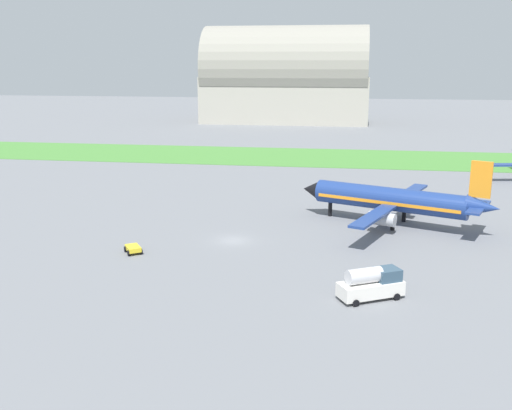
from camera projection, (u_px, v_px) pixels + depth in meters
ground_plane at (233, 241)px, 76.12m from camera, size 600.00×600.00×0.00m
grass_taxiway_strip at (287, 157)px, 142.61m from camera, size 360.00×28.00×0.08m
airplane_midfield_jet at (393, 200)px, 82.47m from camera, size 27.48×27.66×10.26m
baggage_cart_near_gate at (133, 249)px, 71.04m from camera, size 2.79×2.95×0.90m
fuel_truck_midfield at (372, 284)px, 57.19m from camera, size 6.86×5.21×3.29m
hangar_distant at (286, 79)px, 220.56m from camera, size 61.84×31.48×35.74m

